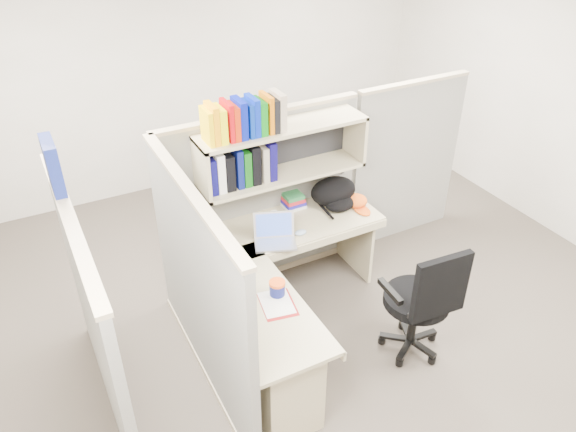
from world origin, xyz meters
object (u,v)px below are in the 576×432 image
desk (283,334)px  task_chair (418,317)px  snack_canister (277,288)px  backpack (337,194)px  laptop (275,232)px

desk → task_chair: size_ratio=1.65×
task_chair → snack_canister: bearing=160.6°
backpack → laptop: bearing=-138.5°
desk → task_chair: 1.05m
task_chair → backpack: bearing=91.1°
task_chair → laptop: bearing=129.8°
snack_canister → desk: bearing=-93.7°
laptop → task_chair: 1.27m
snack_canister → task_chair: 1.15m
backpack → snack_canister: (-0.99, -0.82, -0.07)m
desk → laptop: laptop is taller
backpack → desk: bearing=-116.1°
laptop → snack_canister: size_ratio=2.82×
snack_canister → task_chair: bearing=-19.4°
laptop → desk: bearing=-91.5°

